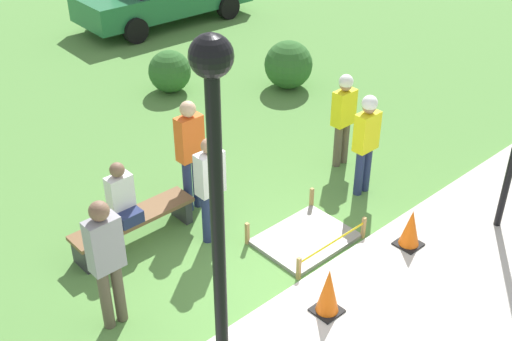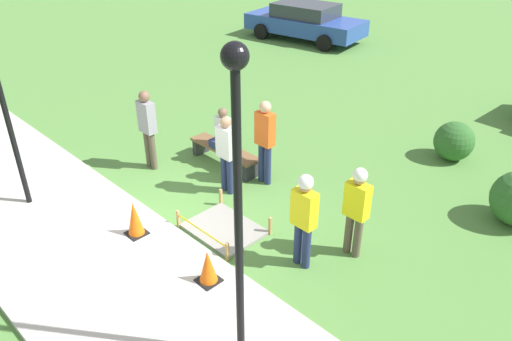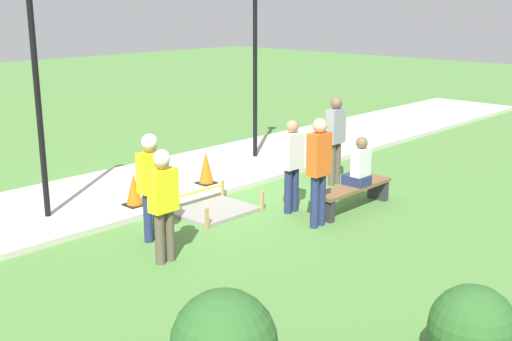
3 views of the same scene
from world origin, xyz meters
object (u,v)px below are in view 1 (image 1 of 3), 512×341
object	(u,v)px
traffic_cone_far_patch	(411,228)
worker_supervisor	(344,113)
traffic_cone_near_patch	(328,291)
bystander_in_orange_shirt	(190,149)
lamppost_far	(218,246)
worker_assistant	(366,137)
bystander_in_white_shirt	(106,257)
person_seated_on_bench	(122,197)
bystander_in_gray_shirt	(210,184)
park_bench	(134,223)

from	to	relation	value
traffic_cone_far_patch	worker_supervisor	xyz separation A→B (m)	(1.10, 2.25, 0.59)
traffic_cone_near_patch	bystander_in_orange_shirt	size ratio (longest dim) A/B	0.36
worker_supervisor	lamppost_far	world-z (taller)	lamppost_far
traffic_cone_near_patch	bystander_in_orange_shirt	xyz separation A→B (m)	(0.23, 3.02, 0.62)
traffic_cone_far_patch	worker_supervisor	size ratio (longest dim) A/B	0.35
worker_assistant	bystander_in_white_shirt	bearing A→B (deg)	178.13
person_seated_on_bench	bystander_in_gray_shirt	xyz separation A→B (m)	(0.98, -0.75, 0.15)
park_bench	bystander_in_gray_shirt	bearing A→B (deg)	-38.65
bystander_in_orange_shirt	bystander_in_white_shirt	world-z (taller)	bystander_in_orange_shirt
worker_supervisor	bystander_in_orange_shirt	bearing A→B (deg)	166.55
bystander_in_orange_shirt	bystander_in_gray_shirt	distance (m)	0.86
worker_assistant	bystander_in_orange_shirt	size ratio (longest dim) A/B	0.93
traffic_cone_far_patch	lamppost_far	xyz separation A→B (m)	(-4.22, -1.03, 2.55)
bystander_in_orange_shirt	bystander_in_white_shirt	bearing A→B (deg)	-149.27
worker_assistant	worker_supervisor	bearing A→B (deg)	63.05
park_bench	worker_supervisor	bearing A→B (deg)	-7.96
worker_assistant	bystander_in_orange_shirt	bearing A→B (deg)	147.27
traffic_cone_near_patch	person_seated_on_bench	bearing A→B (deg)	109.01
traffic_cone_near_patch	bystander_in_gray_shirt	bearing A→B (deg)	91.02
traffic_cone_far_patch	park_bench	distance (m)	3.92
traffic_cone_far_patch	person_seated_on_bench	world-z (taller)	person_seated_on_bench
bystander_in_white_shirt	lamppost_far	bearing A→B (deg)	-98.47
bystander_in_orange_shirt	worker_assistant	bearing A→B (deg)	-32.73
traffic_cone_near_patch	lamppost_far	size ratio (longest dim) A/B	0.15
person_seated_on_bench	lamppost_far	xyz separation A→B (m)	(-1.36, -3.87, 2.15)
traffic_cone_far_patch	park_bench	bearing A→B (deg)	134.62
bystander_in_gray_shirt	bystander_in_orange_shirt	bearing A→B (deg)	71.30
worker_supervisor	bystander_in_white_shirt	world-z (taller)	bystander_in_white_shirt
bystander_in_orange_shirt	lamppost_far	size ratio (longest dim) A/B	0.42
person_seated_on_bench	bystander_in_white_shirt	size ratio (longest dim) A/B	0.49
bystander_in_orange_shirt	person_seated_on_bench	bearing A→B (deg)	-177.32
bystander_in_white_shirt	bystander_in_gray_shirt	bearing A→B (deg)	14.80
person_seated_on_bench	worker_assistant	bearing A→B (deg)	-21.74
lamppost_far	bystander_in_orange_shirt	bearing A→B (deg)	56.36
worker_supervisor	worker_assistant	xyz separation A→B (m)	(-0.42, -0.82, 0.03)
traffic_cone_far_patch	lamppost_far	world-z (taller)	lamppost_far
traffic_cone_near_patch	bystander_in_white_shirt	world-z (taller)	bystander_in_white_shirt
worker_assistant	park_bench	bearing A→B (deg)	158.37
traffic_cone_near_patch	traffic_cone_far_patch	xyz separation A→B (m)	(1.84, 0.12, -0.04)
worker_assistant	lamppost_far	distance (m)	5.81
worker_supervisor	lamppost_far	distance (m)	6.55
person_seated_on_bench	bystander_in_orange_shirt	distance (m)	1.28
traffic_cone_near_patch	bystander_in_white_shirt	size ratio (longest dim) A/B	0.37
traffic_cone_near_patch	worker_supervisor	xyz separation A→B (m)	(2.94, 2.37, 0.55)
person_seated_on_bench	bystander_in_white_shirt	world-z (taller)	bystander_in_white_shirt
bystander_in_gray_shirt	park_bench	bearing A→B (deg)	141.35
bystander_in_white_shirt	lamppost_far	size ratio (longest dim) A/B	0.41
park_bench	lamppost_far	bearing A→B (deg)	-111.01
park_bench	traffic_cone_near_patch	bearing A→B (deg)	-72.57
bystander_in_orange_shirt	bystander_in_white_shirt	distance (m)	2.59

